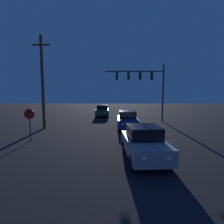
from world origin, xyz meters
TOP-DOWN VIEW (x-y plane):
  - car_near at (1.70, 8.84)m, footprint 2.14×4.18m
  - car_mid at (1.48, 16.76)m, footprint 1.99×4.12m
  - car_far at (-1.52, 25.80)m, footprint 1.95×4.11m
  - traffic_signal_mast at (3.85, 21.06)m, footprint 6.99×0.30m
  - stop_sign at (-5.74, 12.08)m, footprint 0.71×0.07m
  - utility_pole at (-6.61, 16.75)m, footprint 1.59×0.28m

SIDE VIEW (x-z plane):
  - car_near at x=1.70m, z-range 0.00..1.68m
  - car_mid at x=1.48m, z-range 0.00..1.68m
  - car_far at x=-1.52m, z-range 0.00..1.68m
  - stop_sign at x=-5.74m, z-range 0.46..2.76m
  - utility_pole at x=-6.61m, z-range 0.15..8.90m
  - traffic_signal_mast at x=3.85m, z-range 1.40..8.21m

